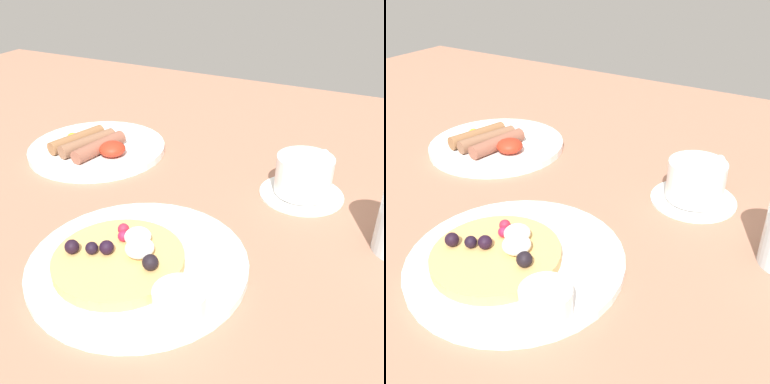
% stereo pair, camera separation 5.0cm
% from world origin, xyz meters
% --- Properties ---
extents(ground_plane, '(1.85, 1.30, 0.03)m').
position_xyz_m(ground_plane, '(0.00, 0.00, -0.01)').
color(ground_plane, '#A16D56').
extents(pancake_plate, '(0.25, 0.25, 0.01)m').
position_xyz_m(pancake_plate, '(0.04, -0.13, 0.01)').
color(pancake_plate, white).
rests_on(pancake_plate, ground_plane).
extents(pancake_with_berries, '(0.15, 0.15, 0.03)m').
position_xyz_m(pancake_with_berries, '(0.03, -0.14, 0.02)').
color(pancake_with_berries, '#DEAB61').
rests_on(pancake_with_berries, pancake_plate).
extents(syrup_ramekin, '(0.05, 0.05, 0.03)m').
position_xyz_m(syrup_ramekin, '(0.13, -0.18, 0.03)').
color(syrup_ramekin, white).
rests_on(syrup_ramekin, pancake_plate).
extents(breakfast_plate, '(0.23, 0.23, 0.01)m').
position_xyz_m(breakfast_plate, '(-0.19, 0.11, 0.01)').
color(breakfast_plate, white).
rests_on(breakfast_plate, ground_plane).
extents(fried_breakfast, '(0.15, 0.12, 0.03)m').
position_xyz_m(fried_breakfast, '(-0.19, 0.09, 0.02)').
color(fried_breakfast, brown).
rests_on(fried_breakfast, breakfast_plate).
extents(coffee_saucer, '(0.12, 0.12, 0.01)m').
position_xyz_m(coffee_saucer, '(0.17, 0.12, 0.00)').
color(coffee_saucer, white).
rests_on(coffee_saucer, ground_plane).
extents(coffee_cup, '(0.08, 0.11, 0.05)m').
position_xyz_m(coffee_cup, '(0.17, 0.12, 0.03)').
color(coffee_cup, white).
rests_on(coffee_cup, coffee_saucer).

